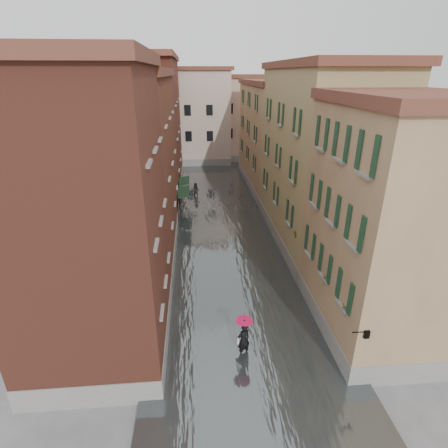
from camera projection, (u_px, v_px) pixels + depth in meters
name	position (u px, v px, depth m)	size (l,w,h in m)	color
ground	(240.00, 309.00, 20.46)	(120.00, 120.00, 0.00)	#5F5F62
floodwater	(222.00, 221.00, 32.30)	(10.00, 60.00, 0.20)	#464C4E
building_left_near	(91.00, 225.00, 15.49)	(6.00, 8.00, 13.00)	brown
building_left_mid	(131.00, 168.00, 25.64)	(6.00, 14.00, 12.50)	brown
building_left_far	(151.00, 128.00, 39.05)	(6.00, 16.00, 14.00)	brown
building_right_near	(390.00, 229.00, 16.90)	(6.00, 8.00, 11.50)	#926A4B
building_right_mid	(317.00, 161.00, 26.65)	(6.00, 14.00, 13.00)	#96845A
building_right_far	(274.00, 138.00, 40.66)	(6.00, 16.00, 11.50)	#926A4B
building_end_cream	(188.00, 118.00, 52.36)	(12.00, 9.00, 13.00)	#B19F8D
building_end_pink	(246.00, 119.00, 55.10)	(10.00, 9.00, 12.00)	#CCA08F
awning_near	(183.00, 193.00, 32.41)	(1.09, 3.20, 2.80)	black
awning_far	(184.00, 182.00, 35.69)	(1.09, 3.02, 2.80)	black
wall_lantern	(366.00, 334.00, 14.12)	(0.71, 0.22, 0.35)	black
window_planters	(322.00, 264.00, 18.27)	(0.59, 8.69, 0.84)	maroon
pedestrian_main	(244.00, 335.00, 16.65)	(0.85, 0.85, 2.06)	black
pedestrian_far	(196.00, 190.00, 38.40)	(0.79, 0.62, 1.63)	black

